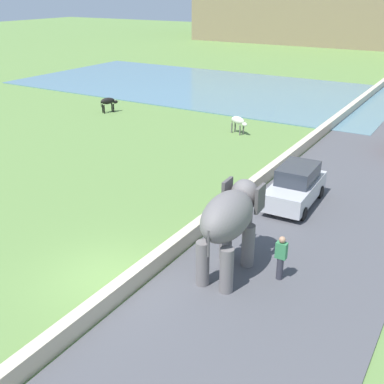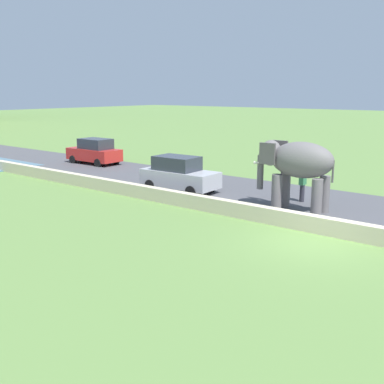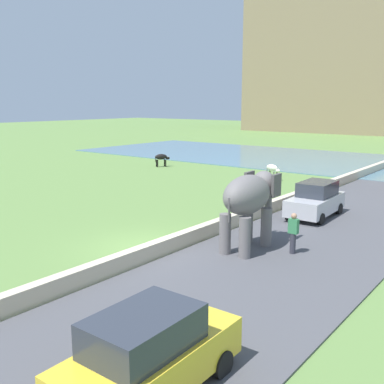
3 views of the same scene
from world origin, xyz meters
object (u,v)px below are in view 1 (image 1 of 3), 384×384
(elephant, at_px, (230,219))
(cow_white, at_px, (238,121))
(car_silver, at_px, (296,186))
(cow_black, at_px, (108,102))
(person_beside_elephant, at_px, (281,257))

(elephant, height_order, cow_white, elephant)
(car_silver, distance_m, cow_black, 20.22)
(elephant, xyz_separation_m, cow_white, (-7.08, 15.15, -1.20))
(car_silver, relative_size, cow_white, 2.87)
(cow_white, bearing_deg, elephant, -64.94)
(person_beside_elephant, relative_size, cow_white, 1.15)
(car_silver, bearing_deg, cow_white, 129.08)
(elephant, relative_size, cow_black, 2.52)
(person_beside_elephant, xyz_separation_m, car_silver, (-1.65, 5.96, 0.03))
(person_beside_elephant, bearing_deg, cow_white, 120.74)
(person_beside_elephant, bearing_deg, cow_black, 143.43)
(car_silver, bearing_deg, elephant, -90.08)
(cow_black, bearing_deg, elephant, -39.84)
(elephant, relative_size, cow_white, 2.47)
(person_beside_elephant, distance_m, car_silver, 6.18)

